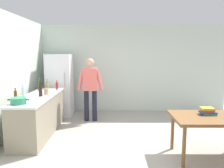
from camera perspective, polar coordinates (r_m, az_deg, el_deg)
ground_plane at (r=4.46m, az=4.79°, el=-16.42°), size 14.00×14.00×0.00m
wall_back at (r=7.07m, az=3.03°, el=3.98°), size 6.40×0.12×2.70m
kitchen_counter at (r=5.31m, az=-18.13°, el=-7.58°), size 0.64×2.20×0.90m
refrigerator at (r=6.70m, az=-13.19°, el=-0.31°), size 0.70×0.67×1.80m
person at (r=5.99m, az=-5.58°, el=-0.34°), size 0.70×0.22×1.70m
dining_table at (r=4.29m, az=24.43°, el=-8.53°), size 1.40×0.90×0.75m
cooking_pot at (r=4.49m, az=-22.82°, el=-3.97°), size 0.40×0.28×0.12m
utensil_jar at (r=5.28m, az=-16.42°, el=-1.75°), size 0.11×0.11×0.32m
bottle_wine_dark at (r=5.09m, az=-17.84°, el=-1.40°), size 0.08×0.08×0.34m
bottle_vinegar_tall at (r=5.59m, az=-16.18°, el=-0.62°), size 0.06×0.06×0.32m
bottle_sauce_red at (r=5.92m, az=-13.92°, el=-0.47°), size 0.06×0.06×0.24m
bottle_beer_brown at (r=4.78m, az=-23.44°, el=-2.74°), size 0.06×0.06×0.26m
bottle_water_clear at (r=4.92m, az=-21.74°, el=-2.12°), size 0.07×0.07×0.30m
bottle_wine_green at (r=5.90m, az=-18.09°, el=-0.17°), size 0.08×0.08×0.34m
book_stack at (r=4.34m, az=23.29°, el=-6.43°), size 0.28×0.21×0.12m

